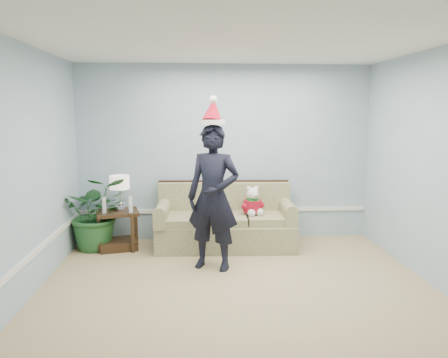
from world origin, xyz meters
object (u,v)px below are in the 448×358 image
object	(u,v)px
houseplant	(97,212)
man	(213,197)
table_lamp	(120,184)
sofa	(225,224)
teddy_bear	(252,204)
side_table	(118,234)

from	to	relation	value
houseplant	man	xyz separation A→B (m)	(1.66, -0.92, 0.38)
table_lamp	houseplant	bearing A→B (deg)	-174.90
sofa	man	world-z (taller)	man
table_lamp	man	xyz separation A→B (m)	(1.31, -0.95, -0.03)
sofa	teddy_bear	bearing A→B (deg)	-11.52
man	teddy_bear	size ratio (longest dim) A/B	4.28
side_table	man	size ratio (longest dim) A/B	0.37
table_lamp	side_table	bearing A→B (deg)	-117.96
sofa	houseplant	bearing A→B (deg)	-177.50
teddy_bear	side_table	bearing A→B (deg)	159.91
sofa	man	xyz separation A→B (m)	(-0.22, -0.92, 0.59)
sofa	side_table	size ratio (longest dim) A/B	2.99
side_table	teddy_bear	world-z (taller)	teddy_bear
side_table	man	bearing A→B (deg)	-33.17
table_lamp	houseplant	world-z (taller)	houseplant
houseplant	teddy_bear	world-z (taller)	houseplant
side_table	houseplant	distance (m)	0.44
side_table	man	distance (m)	1.76
table_lamp	houseplant	size ratio (longest dim) A/B	0.47
sofa	man	distance (m)	1.11
houseplant	teddy_bear	xyz separation A→B (m)	(2.26, -0.10, 0.11)
houseplant	man	distance (m)	1.93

